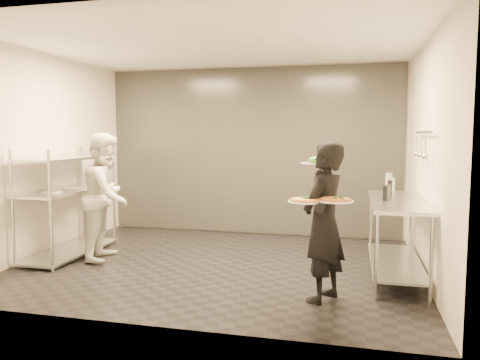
% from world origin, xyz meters
% --- Properties ---
extents(room_shell, '(5.00, 4.00, 2.80)m').
position_xyz_m(room_shell, '(0.00, 1.18, 1.40)').
color(room_shell, black).
rests_on(room_shell, ground).
extents(pass_rack, '(0.60, 1.60, 1.50)m').
position_xyz_m(pass_rack, '(-2.15, -0.00, 0.77)').
color(pass_rack, '#B0B1B7').
rests_on(pass_rack, ground).
extents(prep_counter, '(0.60, 1.80, 0.92)m').
position_xyz_m(prep_counter, '(2.18, 0.00, 0.63)').
color(prep_counter, '#B0B1B7').
rests_on(prep_counter, ground).
extents(utensil_rail, '(0.07, 1.20, 0.31)m').
position_xyz_m(utensil_rail, '(2.43, -0.00, 1.55)').
color(utensil_rail, '#B0B1B7').
rests_on(utensil_rail, room_shell).
extents(waiter, '(0.59, 0.69, 1.61)m').
position_xyz_m(waiter, '(1.40, -0.99, 0.80)').
color(waiter, black).
rests_on(waiter, ground).
extents(chef, '(0.78, 0.92, 1.70)m').
position_xyz_m(chef, '(-1.55, -0.02, 0.85)').
color(chef, silver).
rests_on(chef, ground).
extents(pizza_plate_near, '(0.34, 0.34, 0.05)m').
position_xyz_m(pizza_plate_near, '(1.24, -1.21, 1.05)').
color(pizza_plate_near, white).
rests_on(pizza_plate_near, waiter).
extents(pizza_plate_far, '(0.34, 0.34, 0.05)m').
position_xyz_m(pizza_plate_far, '(1.52, -1.19, 1.06)').
color(pizza_plate_far, white).
rests_on(pizza_plate_far, waiter).
extents(salad_plate, '(0.31, 0.31, 0.07)m').
position_xyz_m(salad_plate, '(1.29, -0.73, 1.39)').
color(salad_plate, white).
rests_on(salad_plate, waiter).
extents(pos_monitor, '(0.11, 0.24, 0.17)m').
position_xyz_m(pos_monitor, '(2.06, -0.04, 1.01)').
color(pos_monitor, black).
rests_on(pos_monitor, prep_counter).
extents(bottle_green, '(0.08, 0.08, 0.28)m').
position_xyz_m(bottle_green, '(2.11, 0.40, 1.06)').
color(bottle_green, gray).
rests_on(bottle_green, prep_counter).
extents(bottle_clear, '(0.06, 0.06, 0.19)m').
position_xyz_m(bottle_clear, '(2.18, 0.80, 1.01)').
color(bottle_clear, gray).
rests_on(bottle_clear, prep_counter).
extents(bottle_dark, '(0.06, 0.06, 0.20)m').
position_xyz_m(bottle_dark, '(2.11, 0.23, 1.02)').
color(bottle_dark, black).
rests_on(bottle_dark, prep_counter).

